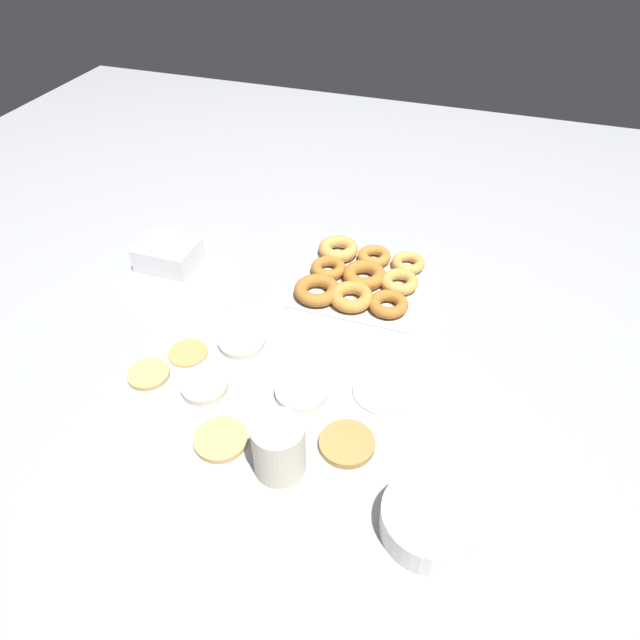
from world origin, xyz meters
TOP-DOWN VIEW (x-y plane):
  - ground_plane at (0.00, 0.00)m, footprint 3.00×3.00m
  - pancake_0 at (0.12, 0.14)m, footprint 0.09×0.09m
  - pancake_1 at (-0.21, 0.04)m, footprint 0.12×0.12m
  - pancake_2 at (-0.06, 0.09)m, footprint 0.10×0.10m
  - pancake_3 at (-0.18, 0.18)m, footprint 0.10×0.10m
  - pancake_4 at (0.20, 0.06)m, footprint 0.08×0.08m
  - pancake_5 at (0.25, 0.15)m, footprint 0.08×0.08m
  - pancake_6 at (0.04, 0.25)m, footprint 0.10×0.10m
  - pancake_7 at (0.11, 0.00)m, footprint 0.10×0.10m
  - donut_tray at (-0.07, -0.29)m, footprint 0.29×0.30m
  - batter_bowl at (-0.35, 0.30)m, footprint 0.15×0.15m
  - container_stack at (0.40, -0.21)m, footprint 0.14×0.11m
  - paper_cup at (-0.08, 0.26)m, footprint 0.09×0.09m

SIDE VIEW (x-z plane):
  - ground_plane at x=0.00m, z-range 0.00..0.00m
  - pancake_4 at x=0.20m, z-range 0.00..0.01m
  - pancake_1 at x=-0.21m, z-range 0.00..0.01m
  - pancake_5 at x=0.25m, z-range 0.00..0.01m
  - pancake_6 at x=0.04m, z-range 0.00..0.01m
  - pancake_3 at x=-0.18m, z-range 0.00..0.01m
  - pancake_7 at x=0.11m, z-range 0.00..0.01m
  - pancake_2 at x=-0.06m, z-range 0.00..0.02m
  - pancake_0 at x=0.12m, z-range 0.00..0.02m
  - donut_tray at x=-0.07m, z-range 0.00..0.04m
  - batter_bowl at x=-0.35m, z-range 0.00..0.05m
  - container_stack at x=0.40m, z-range 0.00..0.06m
  - paper_cup at x=-0.08m, z-range 0.00..0.11m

